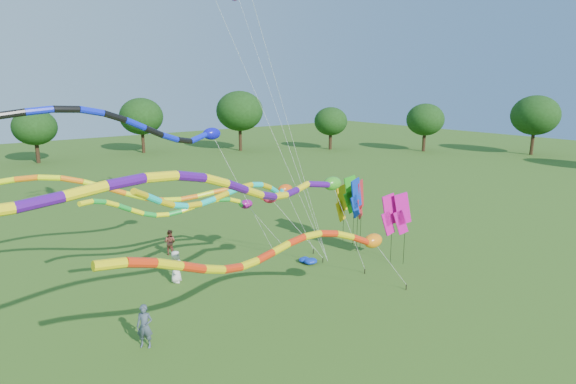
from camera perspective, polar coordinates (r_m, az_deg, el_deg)
ground at (r=23.86m, az=6.87°, el=-12.90°), size 160.00×160.00×0.00m
tree_ring at (r=17.62m, az=0.46°, el=-3.22°), size 117.06×118.67×9.48m
tube_kite_red at (r=18.70m, az=1.21°, el=-6.67°), size 15.28×2.09×6.38m
tube_kite_orange at (r=24.49m, az=-12.67°, el=-0.02°), size 15.35×3.75×7.06m
tube_kite_purple at (r=17.42m, az=-3.97°, el=0.53°), size 17.82×5.32×8.66m
tube_kite_blue at (r=22.10m, az=-19.40°, el=7.35°), size 17.71×2.93×10.32m
tube_kite_cyan at (r=22.59m, az=-4.92°, el=-0.10°), size 12.51×4.73×7.11m
tube_kite_green at (r=25.53m, az=-10.86°, el=-1.58°), size 12.27×2.23×5.97m
banner_pole_green at (r=30.90m, az=7.48°, el=-0.32°), size 1.15×0.33×4.61m
banner_pole_magenta_b at (r=28.09m, az=13.36°, el=-2.52°), size 1.09×0.54×4.31m
banner_pole_orange at (r=31.52m, az=6.35°, el=-1.32°), size 1.16×0.18×3.90m
banner_pole_blue_a at (r=29.47m, az=8.05°, el=-0.74°), size 1.16×0.28×4.73m
banner_pole_magenta_a at (r=27.96m, az=11.90°, el=-2.66°), size 1.15×0.32×4.24m
banner_pole_red at (r=30.10m, az=8.57°, el=-0.90°), size 1.09×0.56×4.51m
blue_nylon_heap at (r=28.62m, az=2.09°, el=-7.84°), size 1.36×1.47×0.47m
person_a at (r=26.30m, az=-13.14°, el=-8.59°), size 0.98×0.99×1.73m
person_b at (r=20.58m, az=-16.62°, el=-15.00°), size 0.77×0.76×1.80m
person_c at (r=30.43m, az=-13.83°, el=-5.80°), size 0.94×0.97×1.58m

